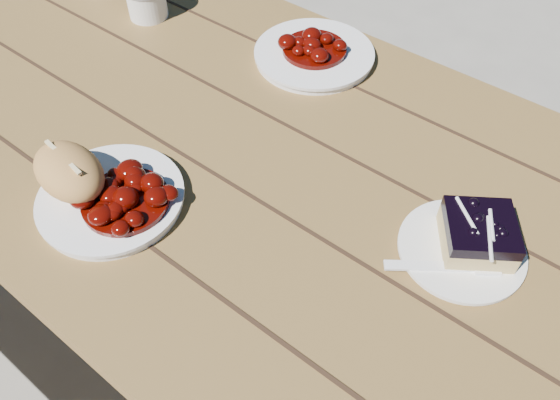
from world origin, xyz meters
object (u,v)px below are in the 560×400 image
Objects in this scene: bread_roll at (69,171)px; blueberry_cake at (478,234)px; dessert_plate at (461,250)px; main_plate at (111,199)px; second_plate at (314,55)px; picnic_table at (201,177)px.

blueberry_cake is at bearing 27.90° from bread_roll.
blueberry_cake is at bearing 56.31° from dessert_plate.
main_plate is 0.94× the size of second_plate.
blueberry_cake is at bearing 28.77° from main_plate.
main_plate reaches higher than dessert_plate.
picnic_table is at bearing 149.82° from blueberry_cake.
picnic_table is 0.28m from main_plate.
second_plate is (0.03, 0.48, 0.00)m from main_plate.
picnic_table is 15.56× the size of blueberry_cake.
blueberry_cake is 0.49m from second_plate.
bread_roll reaches higher than second_plate.
second_plate is at bearing 118.16° from blueberry_cake.
main_plate is at bearing 19.98° from bread_roll.
blueberry_cake reaches higher than second_plate.
dessert_plate is 0.04m from blueberry_cake.
picnic_table is 0.53m from dessert_plate.
dessert_plate is at bearing 27.04° from bread_roll.
picnic_table is at bearing 102.55° from main_plate.
picnic_table is 8.88× the size of second_plate.
second_plate is (0.07, 0.27, 0.17)m from picnic_table.
bread_roll reaches higher than main_plate.
main_plate is 0.51m from dessert_plate.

